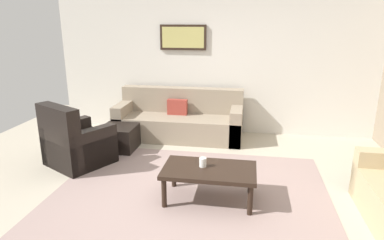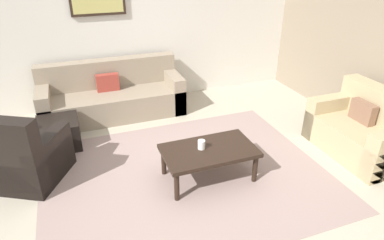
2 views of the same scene
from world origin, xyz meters
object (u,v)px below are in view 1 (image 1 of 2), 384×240
(coffee_table, at_px, (209,172))
(framed_artwork, at_px, (183,37))
(armchair_leather, at_px, (75,145))
(ottoman, at_px, (119,138))
(couch_main, at_px, (180,121))
(cup, at_px, (203,162))

(coffee_table, height_order, framed_artwork, framed_artwork)
(armchair_leather, distance_m, framed_artwork, 2.75)
(armchair_leather, distance_m, ottoman, 0.83)
(couch_main, distance_m, framed_artwork, 1.54)
(armchair_leather, relative_size, framed_artwork, 1.26)
(couch_main, height_order, cup, couch_main)
(ottoman, xyz_separation_m, framed_artwork, (0.86, 1.22, 1.58))
(coffee_table, bearing_deg, framed_artwork, 107.31)
(armchair_leather, xyz_separation_m, framed_artwork, (1.26, 1.95, 1.48))
(couch_main, xyz_separation_m, ottoman, (-0.87, -0.83, -0.10))
(armchair_leather, bearing_deg, ottoman, 60.91)
(armchair_leather, bearing_deg, coffee_table, -18.41)
(armchair_leather, height_order, coffee_table, armchair_leather)
(ottoman, height_order, coffee_table, coffee_table)
(ottoman, xyz_separation_m, cup, (1.60, -1.38, 0.26))
(couch_main, height_order, ottoman, couch_main)
(armchair_leather, xyz_separation_m, coffee_table, (2.09, -0.69, 0.05))
(couch_main, bearing_deg, coffee_table, -70.09)
(cup, bearing_deg, ottoman, 139.24)
(couch_main, bearing_deg, ottoman, -136.35)
(coffee_table, bearing_deg, couch_main, 109.91)
(cup, relative_size, framed_artwork, 0.13)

